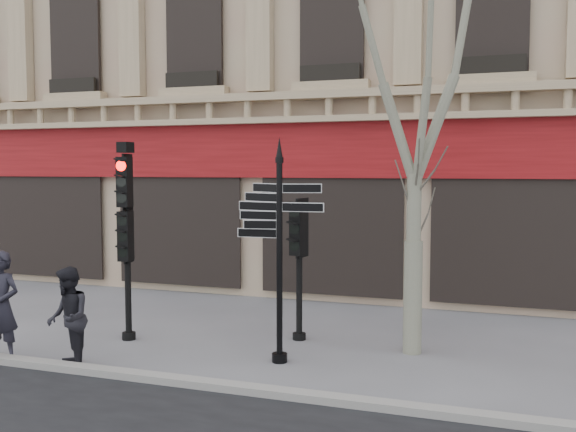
% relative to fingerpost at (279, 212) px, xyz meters
% --- Properties ---
extents(ground, '(80.00, 80.00, 0.00)m').
position_rel_fingerpost_xyz_m(ground, '(-0.42, -0.13, -2.47)').
color(ground, '#57575C').
rests_on(ground, ground).
extents(kerb, '(80.00, 0.25, 0.12)m').
position_rel_fingerpost_xyz_m(kerb, '(-0.42, -1.53, -2.41)').
color(kerb, gray).
rests_on(kerb, ground).
extents(fingerpost, '(1.72, 1.72, 3.67)m').
position_rel_fingerpost_xyz_m(fingerpost, '(0.00, 0.00, 0.00)').
color(fingerpost, black).
rests_on(fingerpost, ground).
extents(traffic_signal_main, '(0.45, 0.35, 3.65)m').
position_rel_fingerpost_xyz_m(traffic_signal_main, '(-3.12, 0.40, -0.16)').
color(traffic_signal_main, black).
rests_on(traffic_signal_main, ground).
extents(traffic_signal_secondary, '(0.48, 0.38, 2.56)m').
position_rel_fingerpost_xyz_m(traffic_signal_secondary, '(-0.12, 1.42, -0.68)').
color(traffic_signal_secondary, black).
rests_on(traffic_signal_secondary, ground).
extents(plane_tree, '(2.82, 2.82, 7.49)m').
position_rel_fingerpost_xyz_m(plane_tree, '(1.98, 1.23, 2.79)').
color(plane_tree, gray).
rests_on(plane_tree, ground).
extents(pedestrian_a, '(0.69, 0.47, 1.82)m').
position_rel_fingerpost_xyz_m(pedestrian_a, '(-4.34, -1.43, -1.56)').
color(pedestrian_a, black).
rests_on(pedestrian_a, ground).
extents(pedestrian_b, '(0.98, 1.00, 1.62)m').
position_rel_fingerpost_xyz_m(pedestrian_b, '(-3.05, -1.40, -1.66)').
color(pedestrian_b, black).
rests_on(pedestrian_b, ground).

